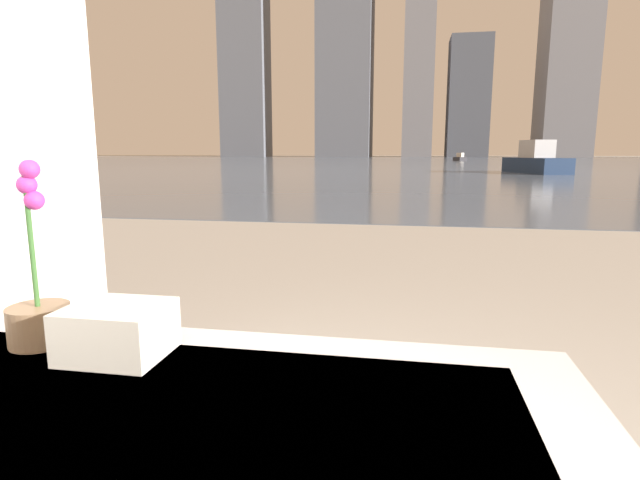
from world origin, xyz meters
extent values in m
cylinder|color=#8C6B4C|center=(-0.45, 0.88, 0.62)|extent=(0.14, 0.14, 0.10)
cylinder|color=#38662D|center=(-0.45, 0.88, 0.83)|extent=(0.01, 0.01, 0.33)
sphere|color=#CC3899|center=(-0.44, 0.88, 1.00)|extent=(0.05, 0.05, 0.05)
sphere|color=#CC3899|center=(-0.45, 0.88, 0.96)|extent=(0.05, 0.05, 0.05)
sphere|color=#CC3899|center=(-0.43, 0.88, 0.92)|extent=(0.05, 0.05, 0.05)
cube|color=silver|center=(-0.21, 0.84, 0.59)|extent=(0.22, 0.19, 0.04)
cube|color=silver|center=(-0.21, 0.84, 0.63)|extent=(0.22, 0.19, 0.04)
cube|color=silver|center=(-0.21, 0.84, 0.67)|extent=(0.22, 0.19, 0.04)
cube|color=slate|center=(0.00, 62.00, 0.01)|extent=(180.00, 110.00, 0.01)
cube|color=navy|center=(6.62, 26.45, 0.39)|extent=(2.57, 4.57, 0.76)
cube|color=silver|center=(6.62, 26.45, 1.20)|extent=(1.47, 1.85, 0.87)
cube|color=#2D2D33|center=(6.55, 64.58, 0.23)|extent=(1.91, 2.69, 0.45)
cube|color=silver|center=(6.55, 64.58, 0.71)|extent=(1.00, 1.14, 0.51)
cube|color=slate|center=(-38.73, 118.00, 30.40)|extent=(10.74, 7.70, 60.79)
cube|color=slate|center=(-14.77, 118.00, 23.91)|extent=(12.14, 11.78, 47.81)
cube|color=slate|center=(1.73, 118.00, 25.93)|extent=(6.46, 12.68, 51.86)
cube|color=#4C515B|center=(12.67, 118.00, 12.86)|extent=(8.73, 9.18, 25.71)
camera|label=1|loc=(0.44, -0.16, 1.04)|focal=28.00mm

